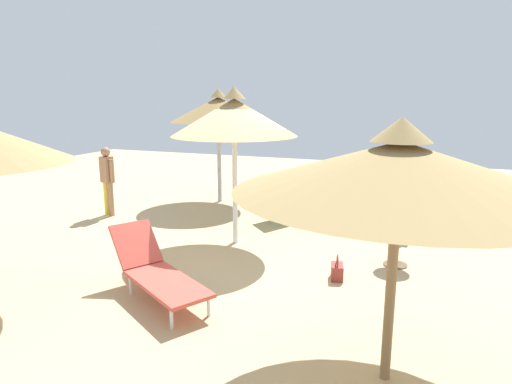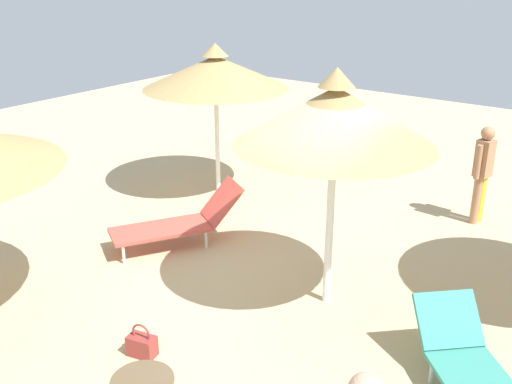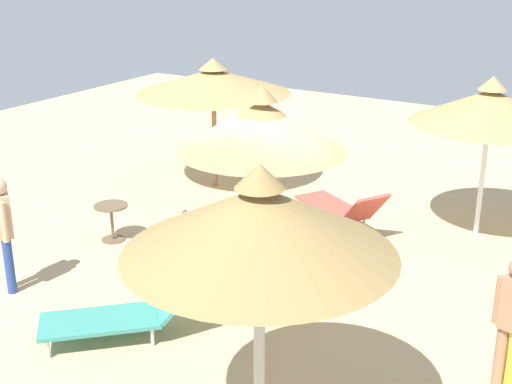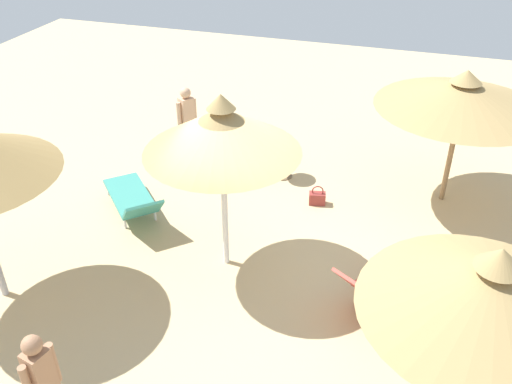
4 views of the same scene
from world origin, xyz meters
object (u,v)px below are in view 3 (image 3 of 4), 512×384
(lounge_chair_edge, at_px, (121,314))
(lounge_chair_near_left, at_px, (342,207))
(handbag, at_px, (184,225))
(side_table_round, at_px, (112,216))
(parasol_umbrella_front, at_px, (260,222))
(parasol_umbrella_far_right, at_px, (490,107))
(parasol_umbrella_center, at_px, (262,126))
(person_standing_back, at_px, (4,228))
(person_standing_near_right, at_px, (512,319))
(parasol_umbrella_far_left, at_px, (213,81))

(lounge_chair_edge, bearing_deg, lounge_chair_near_left, 79.47)
(handbag, xyz_separation_m, side_table_round, (-0.80, -0.89, 0.29))
(parasol_umbrella_front, bearing_deg, parasol_umbrella_far_right, 86.51)
(parasol_umbrella_center, distance_m, handbag, 3.25)
(person_standing_back, bearing_deg, handbag, 74.39)
(parasol_umbrella_far_right, height_order, person_standing_near_right, parasol_umbrella_far_right)
(lounge_chair_near_left, bearing_deg, lounge_chair_edge, -100.53)
(parasol_umbrella_far_left, xyz_separation_m, handbag, (0.90, -2.24, -1.98))
(lounge_chair_edge, bearing_deg, parasol_umbrella_front, -18.93)
(lounge_chair_edge, xyz_separation_m, person_standing_near_right, (4.30, 1.33, 0.56))
(lounge_chair_edge, height_order, side_table_round, lounge_chair_edge)
(parasol_umbrella_center, bearing_deg, parasol_umbrella_far_left, 132.86)
(parasol_umbrella_center, relative_size, person_standing_near_right, 1.82)
(person_standing_back, relative_size, handbag, 4.25)
(person_standing_near_right, relative_size, side_table_round, 2.59)
(parasol_umbrella_front, distance_m, lounge_chair_near_left, 6.03)
(handbag, bearing_deg, person_standing_near_right, -17.36)
(parasol_umbrella_center, bearing_deg, lounge_chair_near_left, 88.18)
(parasol_umbrella_center, bearing_deg, side_table_round, 177.30)
(parasol_umbrella_front, relative_size, parasol_umbrella_far_right, 1.09)
(lounge_chair_near_left, bearing_deg, parasol_umbrella_center, -91.82)
(person_standing_back, bearing_deg, parasol_umbrella_far_right, 46.97)
(parasol_umbrella_center, distance_m, person_standing_back, 3.80)
(parasol_umbrella_center, height_order, person_standing_near_right, parasol_umbrella_center)
(parasol_umbrella_center, height_order, lounge_chair_near_left, parasol_umbrella_center)
(parasol_umbrella_far_right, distance_m, side_table_round, 6.32)
(parasol_umbrella_far_left, distance_m, handbag, 3.12)
(parasol_umbrella_far_left, height_order, person_standing_near_right, parasol_umbrella_far_left)
(lounge_chair_near_left, distance_m, handbag, 2.68)
(parasol_umbrella_front, height_order, person_standing_back, parasol_umbrella_front)
(parasol_umbrella_far_left, height_order, lounge_chair_edge, parasol_umbrella_far_left)
(parasol_umbrella_front, bearing_deg, parasol_umbrella_far_left, 127.52)
(lounge_chair_edge, height_order, handbag, lounge_chair_edge)
(person_standing_near_right, bearing_deg, parasol_umbrella_front, -129.49)
(handbag, bearing_deg, side_table_round, -131.70)
(person_standing_back, height_order, side_table_round, person_standing_back)
(parasol_umbrella_center, distance_m, person_standing_near_right, 3.88)
(parasol_umbrella_far_left, height_order, handbag, parasol_umbrella_far_left)
(parasol_umbrella_far_right, distance_m, lounge_chair_edge, 6.55)
(parasol_umbrella_front, relative_size, parasol_umbrella_center, 1.00)
(lounge_chair_near_left, height_order, side_table_round, lounge_chair_near_left)
(parasol_umbrella_front, xyz_separation_m, person_standing_near_right, (1.80, 2.19, -1.49))
(handbag, bearing_deg, lounge_chair_near_left, 34.04)
(parasol_umbrella_far_left, relative_size, handbag, 7.70)
(lounge_chair_edge, relative_size, side_table_round, 2.95)
(parasol_umbrella_far_right, xyz_separation_m, handbag, (-4.25, -2.48, -2.05))
(parasol_umbrella_far_right, xyz_separation_m, person_standing_back, (-5.07, -5.44, -1.24))
(parasol_umbrella_far_right, relative_size, person_standing_back, 1.61)
(parasol_umbrella_front, xyz_separation_m, side_table_round, (-4.65, 3.06, -1.97))
(person_standing_near_right, height_order, handbag, person_standing_near_right)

